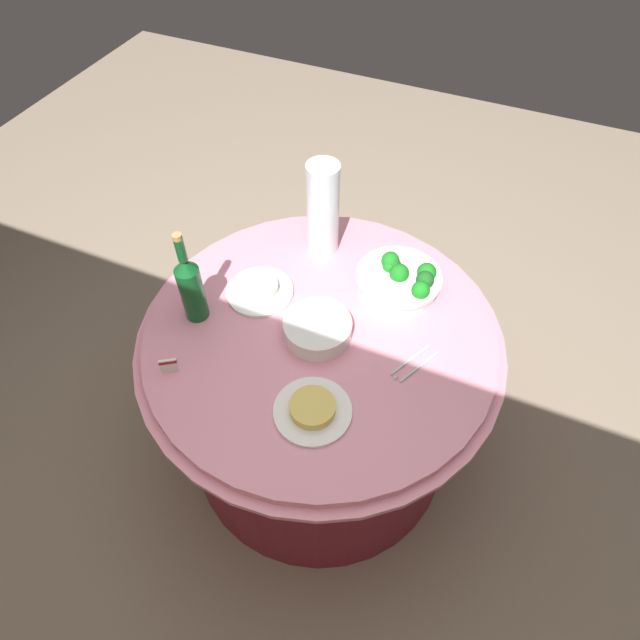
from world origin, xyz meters
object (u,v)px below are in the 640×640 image
wine_bottle (191,287)px  food_plate_noodles (313,409)px  food_plate_rice (260,290)px  broccoli_bowl (400,279)px  serving_tongs (413,364)px  label_placard_front (169,365)px  decorative_fruit_vase (323,213)px  plate_stack (318,329)px

wine_bottle → food_plate_noodles: 0.52m
food_plate_noodles → food_plate_rice: bearing=-45.0°
broccoli_bowl → serving_tongs: broccoli_bowl is taller
label_placard_front → decorative_fruit_vase: bearing=-106.9°
food_plate_noodles → label_placard_front: 0.44m
broccoli_bowl → plate_stack: (0.17, 0.29, -0.01)m
plate_stack → serving_tongs: bearing=-178.6°
broccoli_bowl → label_placard_front: bearing=48.6°
serving_tongs → food_plate_noodles: 0.34m
broccoli_bowl → serving_tongs: size_ratio=1.72×
broccoli_bowl → food_plate_rice: broccoli_bowl is taller
broccoli_bowl → plate_stack: 0.33m
label_placard_front → broccoli_bowl: bearing=-131.4°
serving_tongs → food_plate_noodles: bearing=51.6°
wine_bottle → broccoli_bowl: bearing=-146.9°
broccoli_bowl → label_placard_front: (0.51, 0.58, -0.01)m
broccoli_bowl → food_plate_rice: size_ratio=1.27×
food_plate_noodles → wine_bottle: bearing=-20.5°
decorative_fruit_vase → label_placard_front: size_ratio=6.18×
food_plate_rice → plate_stack: bearing=161.1°
decorative_fruit_vase → serving_tongs: 0.59m
decorative_fruit_vase → food_plate_noodles: decorative_fruit_vase is taller
food_plate_rice → label_placard_front: (0.10, 0.38, 0.02)m
broccoli_bowl → plate_stack: bearing=59.5°
serving_tongs → label_placard_front: label_placard_front is taller
food_plate_rice → decorative_fruit_vase: bearing=-109.8°
decorative_fruit_vase → food_plate_noodles: size_ratio=1.55×
plate_stack → decorative_fruit_vase: (0.14, -0.37, 0.12)m
decorative_fruit_vase → food_plate_rice: bearing=70.2°
broccoli_bowl → food_plate_noodles: 0.55m
food_plate_noodles → decorative_fruit_vase: bearing=-69.2°
decorative_fruit_vase → serving_tongs: (-0.45, 0.36, -0.15)m
serving_tongs → label_placard_front: (0.65, 0.30, 0.03)m
broccoli_bowl → food_plate_noodles: (0.07, 0.54, -0.03)m
decorative_fruit_vase → label_placard_front: decorative_fruit_vase is taller
plate_stack → label_placard_front: 0.45m
serving_tongs → food_plate_noodles: (0.21, 0.26, 0.01)m
food_plate_noodles → label_placard_front: (0.44, 0.04, 0.02)m
broccoli_bowl → serving_tongs: bearing=115.8°
wine_bottle → label_placard_front: size_ratio=6.11×
plate_stack → label_placard_front: bearing=40.6°
wine_bottle → serving_tongs: 0.70m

